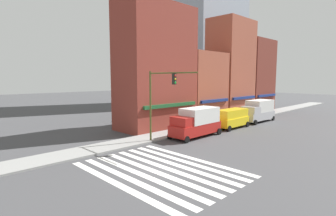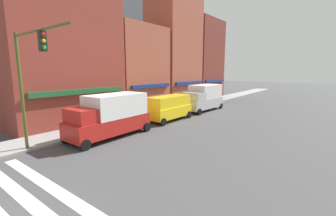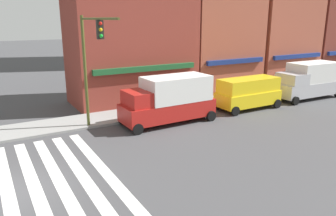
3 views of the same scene
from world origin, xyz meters
name	(u,v)px [view 3 (image 3 of 3)]	position (x,y,z in m)	size (l,w,h in m)	color
ground_plane	(21,190)	(0.00, 0.00, 0.00)	(200.00, 200.00, 0.00)	#424244
sidewalk_left	(5,133)	(0.00, 7.50, 0.07)	(120.00, 3.00, 0.15)	gray
crosswalk_stripes	(21,190)	(0.00, 0.00, 0.00)	(7.40, 10.80, 0.01)	silver
storefront_row	(244,15)	(21.85, 11.50, 6.94)	(33.72, 5.30, 15.63)	maroon
traffic_signal	(91,54)	(4.68, 5.06, 4.69)	(0.32, 5.84, 6.81)	#474C1E
box_truck_red	(169,99)	(9.55, 4.70, 1.59)	(6.24, 2.42, 3.04)	#B21E19
van_yellow	(248,92)	(16.42, 4.70, 1.29)	(5.01, 2.22, 2.34)	yellow
box_truck_silver	(309,80)	(23.25, 4.70, 1.59)	(6.26, 2.42, 3.04)	#B7B7BC
pedestrian_white_shirt	(276,81)	(22.55, 7.60, 1.07)	(0.32, 0.32, 1.77)	#23232D
pedestrian_blue_shirt	(192,89)	(13.88, 8.48, 1.07)	(0.32, 0.32, 1.77)	#23232D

